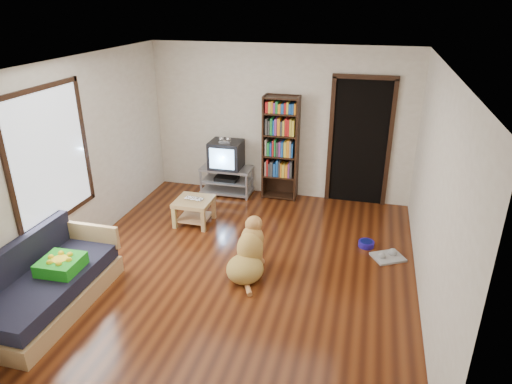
% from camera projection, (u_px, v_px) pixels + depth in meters
% --- Properties ---
extents(ground, '(5.00, 5.00, 0.00)m').
position_uv_depth(ground, '(240.00, 265.00, 6.06)').
color(ground, '#5B280F').
rests_on(ground, ground).
extents(ceiling, '(5.00, 5.00, 0.00)m').
position_uv_depth(ceiling, '(237.00, 64.00, 5.03)').
color(ceiling, white).
rests_on(ceiling, ground).
extents(wall_back, '(4.50, 0.00, 4.50)m').
position_uv_depth(wall_back, '(280.00, 123.00, 7.77)').
color(wall_back, silver).
rests_on(wall_back, ground).
extents(wall_front, '(4.50, 0.00, 4.50)m').
position_uv_depth(wall_front, '(141.00, 294.00, 3.32)').
color(wall_front, silver).
rests_on(wall_front, ground).
extents(wall_left, '(0.00, 5.00, 5.00)m').
position_uv_depth(wall_left, '(76.00, 159.00, 6.06)').
color(wall_left, silver).
rests_on(wall_left, ground).
extents(wall_right, '(0.00, 5.00, 5.00)m').
position_uv_depth(wall_right, '(434.00, 192.00, 5.03)').
color(wall_right, silver).
rests_on(wall_right, ground).
extents(green_cushion, '(0.45, 0.45, 0.15)m').
position_uv_depth(green_cushion, '(61.00, 264.00, 5.17)').
color(green_cushion, green).
rests_on(green_cushion, sofa).
extents(laptop, '(0.31, 0.22, 0.02)m').
position_uv_depth(laptop, '(193.00, 200.00, 7.00)').
color(laptop, silver).
rests_on(laptop, coffee_table).
extents(dog_bowl, '(0.22, 0.22, 0.08)m').
position_uv_depth(dog_bowl, '(366.00, 244.00, 6.50)').
color(dog_bowl, '#20148D').
rests_on(dog_bowl, ground).
extents(grey_rag, '(0.51, 0.48, 0.03)m').
position_uv_depth(grey_rag, '(388.00, 257.00, 6.22)').
color(grey_rag, '#A1A1A1').
rests_on(grey_rag, ground).
extents(window, '(0.03, 1.46, 1.70)m').
position_uv_depth(window, '(50.00, 157.00, 5.53)').
color(window, white).
rests_on(window, wall_left).
extents(doorway, '(1.03, 0.05, 2.19)m').
position_uv_depth(doorway, '(360.00, 139.00, 7.51)').
color(doorway, black).
rests_on(doorway, wall_back).
extents(tv_stand, '(0.90, 0.45, 0.50)m').
position_uv_depth(tv_stand, '(227.00, 179.00, 8.16)').
color(tv_stand, '#99999E').
rests_on(tv_stand, ground).
extents(crt_tv, '(0.55, 0.52, 0.58)m').
position_uv_depth(crt_tv, '(227.00, 154.00, 7.99)').
color(crt_tv, black).
rests_on(crt_tv, tv_stand).
extents(bookshelf, '(0.60, 0.30, 1.80)m').
position_uv_depth(bookshelf, '(281.00, 143.00, 7.73)').
color(bookshelf, black).
rests_on(bookshelf, ground).
extents(sofa, '(0.80, 1.80, 0.80)m').
position_uv_depth(sofa, '(47.00, 287.00, 5.16)').
color(sofa, tan).
rests_on(sofa, ground).
extents(coffee_table, '(0.55, 0.55, 0.40)m').
position_uv_depth(coffee_table, '(194.00, 207.00, 7.08)').
color(coffee_table, tan).
rests_on(coffee_table, ground).
extents(dog, '(0.51, 0.92, 0.75)m').
position_uv_depth(dog, '(249.00, 255.00, 5.78)').
color(dog, '#B69546').
rests_on(dog, ground).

